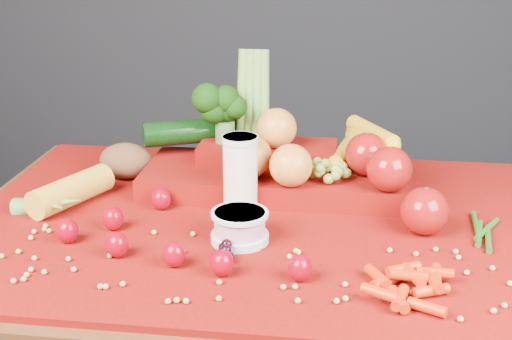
# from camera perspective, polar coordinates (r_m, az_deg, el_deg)

# --- Properties ---
(table) EXTENTS (1.10, 0.80, 0.75)m
(table) POSITION_cam_1_polar(r_m,az_deg,el_deg) (1.35, -0.12, -8.07)
(table) COLOR #3C1D0D
(table) RESTS_ON ground
(red_cloth) EXTENTS (1.05, 0.75, 0.01)m
(red_cloth) POSITION_cam_1_polar(r_m,az_deg,el_deg) (1.31, -0.12, -4.17)
(red_cloth) COLOR #710F03
(red_cloth) RESTS_ON table
(milk_glass) EXTENTS (0.07, 0.07, 0.14)m
(milk_glass) POSITION_cam_1_polar(r_m,az_deg,el_deg) (1.32, -1.27, -0.07)
(milk_glass) COLOR white
(milk_glass) RESTS_ON red_cloth
(yogurt_bowl) EXTENTS (0.10, 0.10, 0.05)m
(yogurt_bowl) POSITION_cam_1_polar(r_m,az_deg,el_deg) (1.21, -1.31, -4.46)
(yogurt_bowl) COLOR silver
(yogurt_bowl) RESTS_ON red_cloth
(strawberry_scatter) EXTENTS (0.44, 0.28, 0.05)m
(strawberry_scatter) POSITION_cam_1_polar(r_m,az_deg,el_deg) (1.19, -7.53, -5.30)
(strawberry_scatter) COLOR #93000D
(strawberry_scatter) RESTS_ON red_cloth
(dark_grape_cluster) EXTENTS (0.06, 0.05, 0.03)m
(dark_grape_cluster) POSITION_cam_1_polar(r_m,az_deg,el_deg) (1.16, -2.88, -6.38)
(dark_grape_cluster) COLOR black
(dark_grape_cluster) RESTS_ON red_cloth
(soybean_scatter) EXTENTS (0.84, 0.24, 0.01)m
(soybean_scatter) POSITION_cam_1_polar(r_m,az_deg,el_deg) (1.13, -1.53, -7.82)
(soybean_scatter) COLOR tan
(soybean_scatter) RESTS_ON red_cloth
(corn_ear) EXTENTS (0.24, 0.26, 0.06)m
(corn_ear) POSITION_cam_1_polar(r_m,az_deg,el_deg) (1.38, -15.73, -2.33)
(corn_ear) COLOR gold
(corn_ear) RESTS_ON red_cloth
(potato) EXTENTS (0.11, 0.08, 0.08)m
(potato) POSITION_cam_1_polar(r_m,az_deg,el_deg) (1.51, -10.37, 0.72)
(potato) COLOR brown
(potato) RESTS_ON red_cloth
(baby_carrot_pile) EXTENTS (0.18, 0.18, 0.03)m
(baby_carrot_pile) POSITION_cam_1_polar(r_m,az_deg,el_deg) (1.07, 11.95, -9.05)
(baby_carrot_pile) COLOR red
(baby_carrot_pile) RESTS_ON red_cloth
(green_bean_pile) EXTENTS (0.14, 0.12, 0.01)m
(green_bean_pile) POSITION_cam_1_polar(r_m,az_deg,el_deg) (1.31, 17.66, -4.69)
(green_bean_pile) COLOR #1F5914
(green_bean_pile) RESTS_ON red_cloth
(produce_mound) EXTENTS (0.61, 0.38, 0.27)m
(produce_mound) POSITION_cam_1_polar(r_m,az_deg,el_deg) (1.42, 2.61, 0.72)
(produce_mound) COLOR #710F03
(produce_mound) RESTS_ON red_cloth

